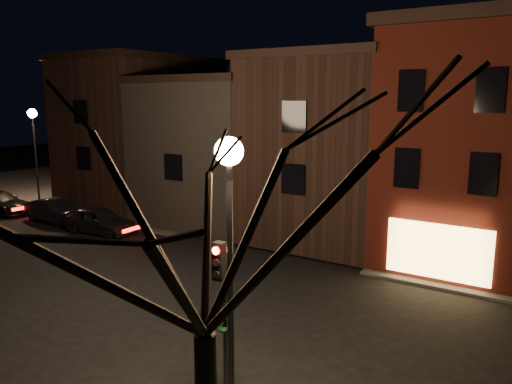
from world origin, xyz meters
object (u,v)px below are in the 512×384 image
Objects in this scene: street_lamp_far at (33,130)px; parked_car_c at (0,202)px; parked_car_b at (54,211)px; bare_tree_right at (202,182)px; street_lamp_near at (229,205)px; traffic_signal at (222,298)px; parked_car_a at (99,220)px.

street_lamp_far is 5.35m from parked_car_c.
parked_car_c is at bearing 96.15° from parked_car_b.
street_lamp_near is at bearing 117.47° from bare_tree_right.
parked_car_c is at bearing 160.20° from traffic_signal.
street_lamp_far is at bearing -1.21° from parked_car_c.
street_lamp_near is at bearing -39.37° from traffic_signal.
parked_car_b is (-19.94, 9.63, -4.49)m from street_lamp_near.
street_lamp_far is 10.84m from parked_car_a.
parked_car_b is at bearing 150.27° from bare_tree_right.
street_lamp_far reaches higher than parked_car_a.
parked_car_b is (-19.34, 9.14, -2.12)m from traffic_signal.
street_lamp_near is 1.00× the size of street_lamp_far.
traffic_signal is at bearing -125.67° from parked_car_a.
parked_car_c is at bearing 86.00° from parked_car_a.
bare_tree_right is at bearing -117.38° from parked_car_b.
street_lamp_far is 30.32m from bare_tree_right.
parked_car_b is at bearing 154.22° from street_lamp_near.
street_lamp_far is at bearing 66.30° from parked_car_b.
parked_car_a reaches higher than parked_car_c.
street_lamp_near is 0.76× the size of bare_tree_right.
bare_tree_right is at bearing -62.53° from street_lamp_near.
street_lamp_near is 1.37× the size of parked_car_c.
bare_tree_right reaches higher than parked_car_b.
street_lamp_near is at bearing -114.71° from parked_car_c.
street_lamp_near reaches higher than parked_car_a.
parked_car_c is (-26.34, 11.79, -5.46)m from bare_tree_right.
traffic_signal is 0.86× the size of parked_car_c.
parked_car_b and parked_car_c have the same top height.
bare_tree_right is at bearing -130.10° from parked_car_a.
parked_car_a is 1.03× the size of parked_car_b.
parked_car_b is 5.11m from parked_car_c.
street_lamp_far reaches higher than traffic_signal.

